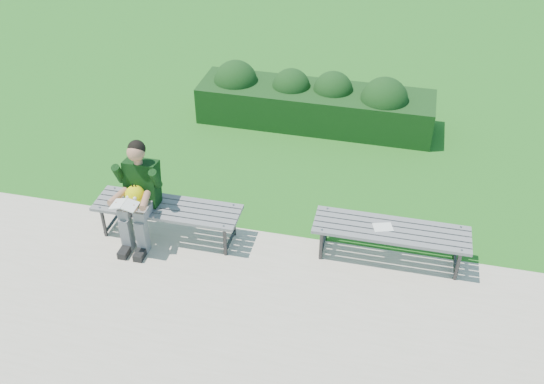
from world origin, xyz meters
The scene contains 7 objects.
ground centered at (0.00, 0.00, 0.00)m, with size 80.00×80.00×0.00m.
walkway centered at (0.00, -1.75, 0.01)m, with size 30.00×3.50×0.02m.
hedge centered at (-0.20, 2.93, 0.40)m, with size 3.76×0.97×0.94m.
bench_left centered at (-1.43, -0.33, 0.42)m, with size 1.80×0.50×0.46m.
bench_right centered at (1.25, -0.14, 0.42)m, with size 1.80×0.50×0.46m.
seated_boy centered at (-1.73, -0.43, 0.71)m, with size 0.56×0.76×1.31m.
paper_sheet centered at (1.15, -0.14, 0.47)m, with size 0.26×0.22×0.01m.
Camera 1 is at (1.13, -5.73, 4.90)m, focal length 40.00 mm.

